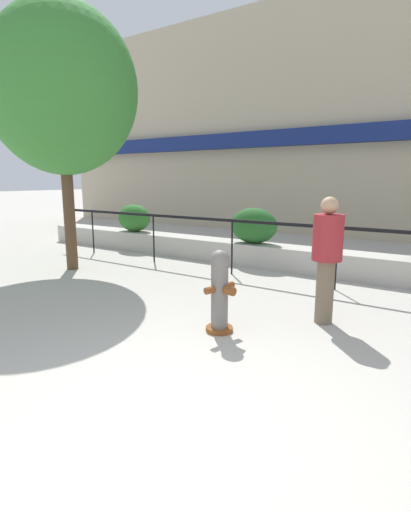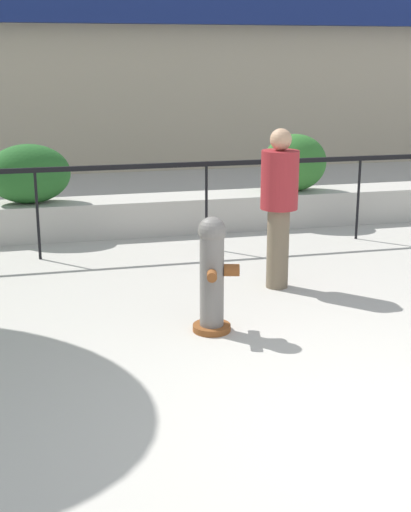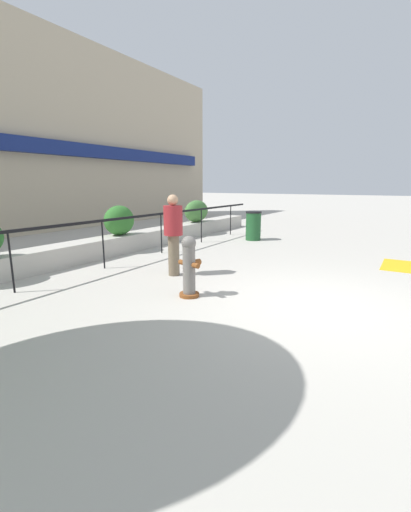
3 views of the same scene
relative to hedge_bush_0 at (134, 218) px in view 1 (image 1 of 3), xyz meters
name	(u,v)px [view 1 (image 1 of 3)]	position (x,y,z in m)	size (l,w,h in m)	color
ground_plane	(151,428)	(5.98, -6.00, -0.88)	(120.00, 120.00, 0.00)	#B2ADA3
planter_wall_low	(352,265)	(5.98, 0.00, -0.63)	(18.00, 0.70, 0.50)	#B7B2A8
fence_railing_segment	(338,234)	(5.98, -1.10, 0.14)	(15.00, 0.05, 1.15)	black
hedge_bush_0	(134,218)	(0.00, 0.00, 0.00)	(1.04, 0.70, 0.75)	#2D6B28
hedge_bush_1	(254,226)	(3.76, 0.00, 0.03)	(1.13, 0.70, 0.81)	#235B23
fire_hydrant	(220,290)	(5.33, -3.94, -0.33)	(0.47, 0.48, 1.08)	brown
street_tree	(61,91)	(0.68, -2.66, 2.84)	(3.24, 2.91, 5.43)	brown
pedestrian	(327,252)	(6.34, -2.86, 0.11)	(0.56, 0.56, 1.73)	brown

